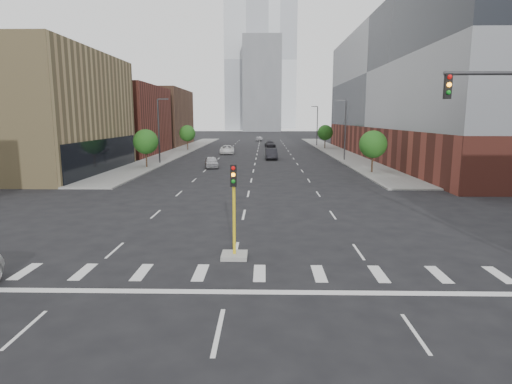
{
  "coord_description": "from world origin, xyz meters",
  "views": [
    {
      "loc": [
        1.41,
        -10.16,
        6.47
      ],
      "look_at": [
        0.94,
        12.58,
        2.5
      ],
      "focal_mm": 30.0,
      "sensor_mm": 36.0,
      "label": 1
    }
  ],
  "objects_px": {
    "car_near_left": "(211,162)",
    "car_distant": "(259,139)",
    "car_deep_right": "(270,144)",
    "car_mid_right": "(271,154)",
    "median_traffic_signal": "(234,238)",
    "car_far_left": "(227,150)"
  },
  "relations": [
    {
      "from": "median_traffic_signal",
      "to": "car_deep_right",
      "type": "xyz_separation_m",
      "value": [
        2.54,
        75.89,
        -0.29
      ]
    },
    {
      "from": "car_near_left",
      "to": "median_traffic_signal",
      "type": "bearing_deg",
      "value": -90.92
    },
    {
      "from": "car_mid_right",
      "to": "car_deep_right",
      "type": "xyz_separation_m",
      "value": [
        0.13,
        27.91,
        -0.16
      ]
    },
    {
      "from": "car_distant",
      "to": "car_near_left",
      "type": "bearing_deg",
      "value": -87.95
    },
    {
      "from": "car_deep_right",
      "to": "car_mid_right",
      "type": "bearing_deg",
      "value": -99.15
    },
    {
      "from": "car_near_left",
      "to": "car_distant",
      "type": "height_order",
      "value": "car_near_left"
    },
    {
      "from": "car_distant",
      "to": "median_traffic_signal",
      "type": "bearing_deg",
      "value": -83.08
    },
    {
      "from": "car_deep_right",
      "to": "car_distant",
      "type": "relative_size",
      "value": 1.17
    },
    {
      "from": "median_traffic_signal",
      "to": "car_distant",
      "type": "xyz_separation_m",
      "value": [
        -0.22,
        100.95,
        -0.29
      ]
    },
    {
      "from": "median_traffic_signal",
      "to": "car_far_left",
      "type": "height_order",
      "value": "median_traffic_signal"
    },
    {
      "from": "car_near_left",
      "to": "car_far_left",
      "type": "height_order",
      "value": "car_far_left"
    },
    {
      "from": "car_mid_right",
      "to": "car_far_left",
      "type": "distance_m",
      "value": 12.74
    },
    {
      "from": "car_distant",
      "to": "car_deep_right",
      "type": "bearing_deg",
      "value": -76.92
    },
    {
      "from": "car_far_left",
      "to": "car_mid_right",
      "type": "bearing_deg",
      "value": -55.58
    },
    {
      "from": "car_near_left",
      "to": "car_deep_right",
      "type": "relative_size",
      "value": 0.91
    },
    {
      "from": "car_deep_right",
      "to": "car_distant",
      "type": "bearing_deg",
      "value": 87.39
    },
    {
      "from": "car_near_left",
      "to": "car_distant",
      "type": "bearing_deg",
      "value": 75.61
    },
    {
      "from": "car_near_left",
      "to": "car_mid_right",
      "type": "height_order",
      "value": "car_mid_right"
    },
    {
      "from": "car_far_left",
      "to": "car_deep_right",
      "type": "relative_size",
      "value": 1.16
    },
    {
      "from": "median_traffic_signal",
      "to": "car_mid_right",
      "type": "relative_size",
      "value": 0.86
    },
    {
      "from": "car_near_left",
      "to": "car_mid_right",
      "type": "bearing_deg",
      "value": 45.71
    },
    {
      "from": "car_deep_right",
      "to": "car_distant",
      "type": "height_order",
      "value": "car_distant"
    }
  ]
}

